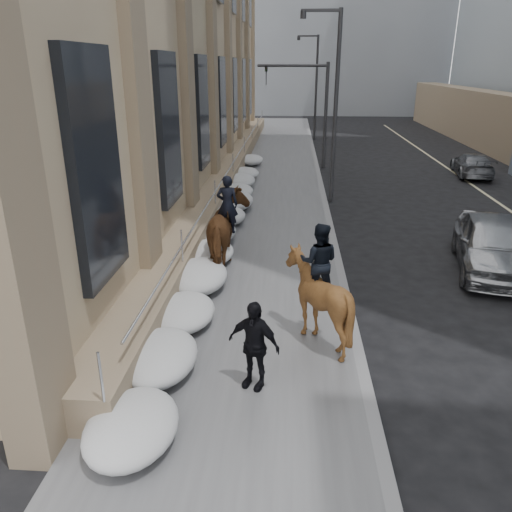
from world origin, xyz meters
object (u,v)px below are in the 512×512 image
(mounted_horse_left, at_px, (229,230))
(car_silver, at_px, (492,244))
(mounted_horse_right, at_px, (317,294))
(pedestrian, at_px, (254,345))
(car_grey, at_px, (472,165))

(mounted_horse_left, bearing_deg, car_silver, -178.95)
(mounted_horse_left, distance_m, mounted_horse_right, 4.74)
(car_silver, bearing_deg, mounted_horse_left, -163.36)
(pedestrian, xyz_separation_m, car_silver, (6.72, 6.54, -0.17))
(mounted_horse_right, relative_size, car_silver, 0.54)
(mounted_horse_left, height_order, pedestrian, mounted_horse_left)
(pedestrian, bearing_deg, mounted_horse_right, 77.70)
(pedestrian, bearing_deg, mounted_horse_left, 123.54)
(car_silver, height_order, car_grey, car_silver)
(pedestrian, relative_size, car_grey, 0.40)
(pedestrian, bearing_deg, car_grey, 84.63)
(pedestrian, xyz_separation_m, car_grey, (10.70, 20.55, -0.37))
(mounted_horse_right, distance_m, car_grey, 20.98)
(mounted_horse_right, relative_size, pedestrian, 1.50)
(mounted_horse_right, xyz_separation_m, car_grey, (9.45, 18.72, -0.60))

